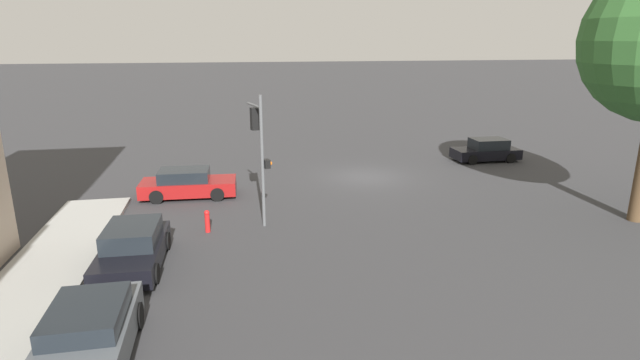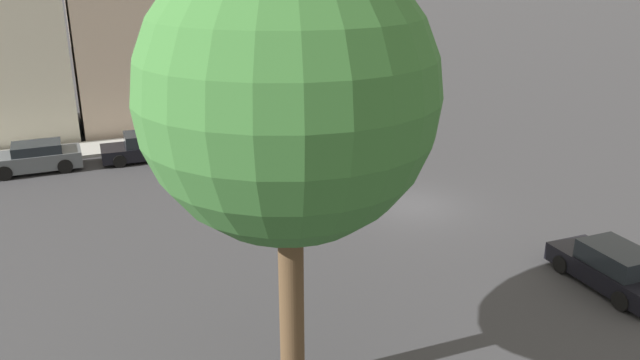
{
  "view_description": "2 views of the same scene",
  "coord_description": "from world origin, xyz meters",
  "px_view_note": "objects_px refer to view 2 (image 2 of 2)",
  "views": [
    {
      "loc": [
        7.6,
        26.11,
        7.45
      ],
      "look_at": [
        3.41,
        4.02,
        1.1
      ],
      "focal_mm": 28.0,
      "sensor_mm": 36.0,
      "label": 1
    },
    {
      "loc": [
        -21.42,
        13.25,
        10.11
      ],
      "look_at": [
        1.05,
        3.87,
        1.32
      ],
      "focal_mm": 35.0,
      "sensor_mm": 36.0,
      "label": 2
    }
  ],
  "objects_px": {
    "traffic_signal": "(229,107)",
    "parked_car_1": "(35,158)",
    "crossing_car_0": "(612,268)",
    "street_tree": "(288,96)",
    "fire_hydrant": "(208,157)",
    "parked_car_0": "(145,147)",
    "crossing_car_1": "(292,138)"
  },
  "relations": [
    {
      "from": "street_tree",
      "to": "parked_car_0",
      "type": "relative_size",
      "value": 2.41
    },
    {
      "from": "street_tree",
      "to": "crossing_car_1",
      "type": "relative_size",
      "value": 2.29
    },
    {
      "from": "street_tree",
      "to": "fire_hydrant",
      "type": "distance_m",
      "value": 19.27
    },
    {
      "from": "street_tree",
      "to": "parked_car_0",
      "type": "distance_m",
      "value": 21.34
    },
    {
      "from": "parked_car_1",
      "to": "crossing_car_1",
      "type": "bearing_deg",
      "value": 173.16
    },
    {
      "from": "crossing_car_0",
      "to": "crossing_car_1",
      "type": "bearing_deg",
      "value": 14.01
    },
    {
      "from": "crossing_car_1",
      "to": "fire_hydrant",
      "type": "bearing_deg",
      "value": -75.35
    },
    {
      "from": "crossing_car_1",
      "to": "street_tree",
      "type": "bearing_deg",
      "value": -17.69
    },
    {
      "from": "parked_car_1",
      "to": "fire_hydrant",
      "type": "xyz_separation_m",
      "value": [
        -2.53,
        -8.06,
        -0.21
      ]
    },
    {
      "from": "traffic_signal",
      "to": "fire_hydrant",
      "type": "distance_m",
      "value": 3.8
    },
    {
      "from": "parked_car_1",
      "to": "street_tree",
      "type": "bearing_deg",
      "value": 106.03
    },
    {
      "from": "crossing_car_0",
      "to": "fire_hydrant",
      "type": "relative_size",
      "value": 4.51
    },
    {
      "from": "traffic_signal",
      "to": "parked_car_0",
      "type": "xyz_separation_m",
      "value": [
        4.6,
        3.41,
        -2.81
      ]
    },
    {
      "from": "street_tree",
      "to": "crossing_car_1",
      "type": "distance_m",
      "value": 21.27
    },
    {
      "from": "traffic_signal",
      "to": "fire_hydrant",
      "type": "xyz_separation_m",
      "value": [
        2.23,
        0.66,
        -3.0
      ]
    },
    {
      "from": "parked_car_1",
      "to": "fire_hydrant",
      "type": "height_order",
      "value": "parked_car_1"
    },
    {
      "from": "parked_car_1",
      "to": "fire_hydrant",
      "type": "bearing_deg",
      "value": 162.18
    },
    {
      "from": "crossing_car_1",
      "to": "parked_car_0",
      "type": "relative_size",
      "value": 1.05
    },
    {
      "from": "traffic_signal",
      "to": "street_tree",
      "type": "bearing_deg",
      "value": -23.99
    },
    {
      "from": "crossing_car_1",
      "to": "parked_car_1",
      "type": "bearing_deg",
      "value": -93.91
    },
    {
      "from": "street_tree",
      "to": "parked_car_1",
      "type": "distance_m",
      "value": 22.3
    },
    {
      "from": "street_tree",
      "to": "fire_hydrant",
      "type": "bearing_deg",
      "value": -6.49
    },
    {
      "from": "traffic_signal",
      "to": "fire_hydrant",
      "type": "relative_size",
      "value": 5.86
    },
    {
      "from": "parked_car_0",
      "to": "fire_hydrant",
      "type": "height_order",
      "value": "parked_car_0"
    },
    {
      "from": "crossing_car_1",
      "to": "parked_car_1",
      "type": "relative_size",
      "value": 1.06
    },
    {
      "from": "street_tree",
      "to": "crossing_car_0",
      "type": "distance_m",
      "value": 13.12
    },
    {
      "from": "traffic_signal",
      "to": "parked_car_1",
      "type": "bearing_deg",
      "value": -132.86
    },
    {
      "from": "crossing_car_1",
      "to": "fire_hydrant",
      "type": "height_order",
      "value": "crossing_car_1"
    },
    {
      "from": "crossing_car_0",
      "to": "traffic_signal",
      "type": "bearing_deg",
      "value": 30.7
    },
    {
      "from": "parked_car_0",
      "to": "crossing_car_1",
      "type": "bearing_deg",
      "value": 171.98
    },
    {
      "from": "parked_car_1",
      "to": "crossing_car_0",
      "type": "bearing_deg",
      "value": 130.94
    },
    {
      "from": "crossing_car_0",
      "to": "crossing_car_1",
      "type": "distance_m",
      "value": 18.65
    }
  ]
}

